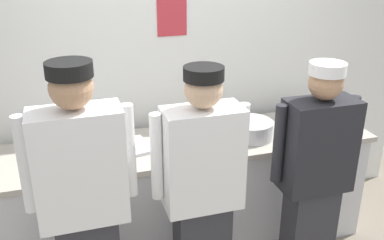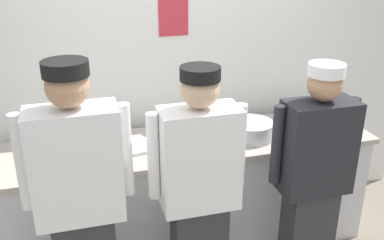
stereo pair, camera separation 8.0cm
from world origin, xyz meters
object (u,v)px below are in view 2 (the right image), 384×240
(ramekin_orange_sauce, at_px, (176,129))
(chefs_knife, at_px, (305,133))
(chef_far_right, at_px, (313,177))
(chef_near_left, at_px, (80,201))
(mixing_bowl_steel, at_px, (251,130))
(ramekin_red_sauce, at_px, (335,127))
(plate_stack_front, at_px, (303,117))
(chef_center, at_px, (199,191))
(sheet_tray, at_px, (118,149))
(plate_stack_rear, at_px, (52,147))
(ramekin_yellow_sauce, at_px, (195,143))
(deli_cup, at_px, (188,132))
(squeeze_bottle_primary, at_px, (192,143))

(ramekin_orange_sauce, bearing_deg, chefs_knife, -17.80)
(chef_far_right, bearing_deg, chef_near_left, 179.54)
(mixing_bowl_steel, height_order, ramekin_red_sauce, mixing_bowl_steel)
(plate_stack_front, relative_size, mixing_bowl_steel, 0.62)
(ramekin_red_sauce, bearing_deg, chef_center, -156.34)
(plate_stack_front, distance_m, sheet_tray, 1.52)
(plate_stack_rear, distance_m, ramekin_yellow_sauce, 1.01)
(chef_far_right, relative_size, chefs_knife, 5.89)
(plate_stack_front, distance_m, deli_cup, 0.98)
(chef_far_right, height_order, plate_stack_front, chef_far_right)
(chef_near_left, distance_m, plate_stack_rear, 0.73)
(squeeze_bottle_primary, bearing_deg, plate_stack_rear, 162.93)
(chef_near_left, bearing_deg, mixing_bowl_steel, 24.56)
(plate_stack_rear, distance_m, squeeze_bottle_primary, 0.98)
(chef_center, bearing_deg, ramekin_yellow_sauce, 76.25)
(chef_center, bearing_deg, mixing_bowl_steel, 45.83)
(chef_near_left, xyz_separation_m, squeeze_bottle_primary, (0.77, 0.43, 0.06))
(plate_stack_front, height_order, ramekin_orange_sauce, plate_stack_front)
(mixing_bowl_steel, bearing_deg, ramekin_red_sauce, -2.76)
(ramekin_yellow_sauce, bearing_deg, chef_far_right, -41.66)
(deli_cup, bearing_deg, chef_near_left, -138.65)
(ramekin_orange_sauce, bearing_deg, ramekin_red_sauce, -13.25)
(ramekin_orange_sauce, relative_size, ramekin_yellow_sauce, 1.25)
(chef_near_left, xyz_separation_m, deli_cup, (0.82, 0.72, 0.01))
(mixing_bowl_steel, distance_m, sheet_tray, 0.98)
(chef_far_right, relative_size, plate_stack_rear, 8.01)
(chef_center, bearing_deg, ramekin_red_sauce, 23.66)
(ramekin_yellow_sauce, relative_size, deli_cup, 0.91)
(plate_stack_rear, height_order, squeeze_bottle_primary, squeeze_bottle_primary)
(deli_cup, height_order, chefs_knife, deli_cup)
(chef_center, xyz_separation_m, squeeze_bottle_primary, (0.08, 0.44, 0.11))
(sheet_tray, bearing_deg, chef_center, -57.85)
(ramekin_orange_sauce, bearing_deg, deli_cup, -57.15)
(chef_far_right, bearing_deg, chef_center, -179.98)
(squeeze_bottle_primary, relative_size, ramekin_yellow_sauce, 2.30)
(squeeze_bottle_primary, bearing_deg, chefs_knife, 6.20)
(ramekin_yellow_sauce, xyz_separation_m, deli_cup, (-0.01, 0.17, 0.02))
(chef_center, xyz_separation_m, deli_cup, (0.13, 0.74, 0.06))
(chef_center, height_order, chefs_knife, chef_center)
(squeeze_bottle_primary, distance_m, ramekin_yellow_sauce, 0.15)
(plate_stack_front, distance_m, squeeze_bottle_primary, 1.08)
(ramekin_orange_sauce, xyz_separation_m, deli_cup, (0.07, -0.11, 0.02))
(plate_stack_front, xyz_separation_m, ramekin_yellow_sauce, (-0.97, -0.20, -0.02))
(plate_stack_front, xyz_separation_m, plate_stack_rear, (-1.96, -0.04, 0.01))
(plate_stack_front, bearing_deg, plate_stack_rear, -178.74)
(chef_near_left, bearing_deg, ramekin_yellow_sauce, 33.56)
(mixing_bowl_steel, height_order, squeeze_bottle_primary, squeeze_bottle_primary)
(mixing_bowl_steel, height_order, chefs_knife, mixing_bowl_steel)
(sheet_tray, distance_m, squeeze_bottle_primary, 0.53)
(chef_near_left, bearing_deg, chef_center, -0.98)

